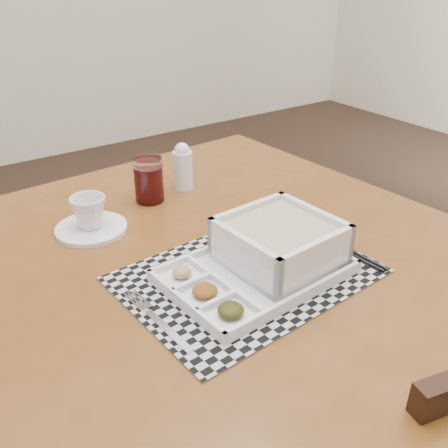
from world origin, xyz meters
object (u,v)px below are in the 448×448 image
(cup, at_px, (89,212))
(creamer_bottle, at_px, (183,167))
(serving_tray, at_px, (273,252))
(juice_glass, at_px, (149,181))
(dining_table, at_px, (207,288))

(cup, distance_m, creamer_bottle, 0.28)
(cup, height_order, creamer_bottle, creamer_bottle)
(serving_tray, bearing_deg, creamer_bottle, 82.36)
(cup, bearing_deg, juice_glass, 16.56)
(serving_tray, height_order, juice_glass, juice_glass)
(juice_glass, bearing_deg, dining_table, -94.45)
(cup, height_order, juice_glass, juice_glass)
(cup, bearing_deg, serving_tray, -60.14)
(serving_tray, height_order, creamer_bottle, creamer_bottle)
(dining_table, xyz_separation_m, juice_glass, (0.02, 0.28, 0.13))
(juice_glass, bearing_deg, cup, -160.10)
(creamer_bottle, bearing_deg, cup, -163.76)
(dining_table, bearing_deg, serving_tray, -59.46)
(cup, bearing_deg, dining_table, -58.76)
(serving_tray, distance_m, creamer_bottle, 0.42)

